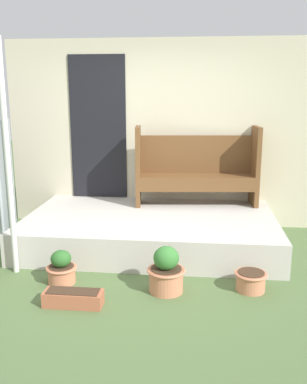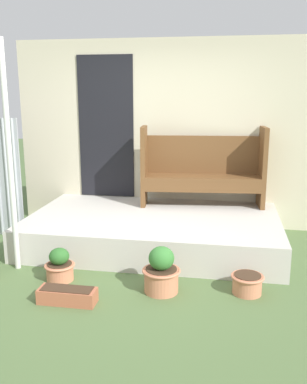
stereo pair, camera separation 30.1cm
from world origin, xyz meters
name	(u,v)px [view 1 (the left image)]	position (x,y,z in m)	size (l,w,h in m)	color
ground_plane	(133,274)	(0.00, 0.00, 0.00)	(24.00, 24.00, 0.00)	#516B3D
porch_slab	(151,230)	(0.08, 0.91, 0.19)	(3.09, 1.82, 0.38)	beige
house_wall	(155,134)	(0.04, 1.85, 1.30)	(4.29, 0.08, 2.60)	beige
support_post	(8,161)	(-1.27, -0.07, 1.21)	(0.06, 0.06, 2.42)	silver
bench	(196,166)	(0.63, 1.56, 0.90)	(1.67, 0.56, 1.07)	brown
flower_pot_middle	(61,269)	(-0.69, -0.29, 0.15)	(0.31, 0.31, 0.35)	tan
flower_pot_right	(166,272)	(0.38, -0.36, 0.20)	(0.37, 0.37, 0.46)	tan
flower_pot_far_right	(251,280)	(1.20, -0.25, 0.11)	(0.32, 0.32, 0.19)	tan
planter_box_rect	(73,298)	(-0.44, -0.73, 0.07)	(0.54, 0.19, 0.14)	#B26042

